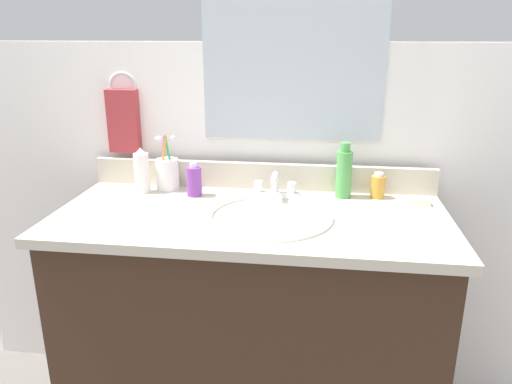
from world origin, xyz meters
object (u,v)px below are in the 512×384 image
Objects in this scene: faucet at (275,188)px; bottle_toner_green at (344,173)px; bottle_cream_purple at (194,181)px; soap_bar at (419,201)px; hand_towel at (124,121)px; bottle_oil_amber at (378,186)px; bottle_lotion_white at (142,171)px; cup_white_ceramic at (167,173)px.

faucet is 0.87× the size of bottle_toner_green.
bottle_cream_purple is 0.73m from soap_bar.
soap_bar is at bearing -7.06° from hand_towel.
bottle_oil_amber is 0.79m from bottle_lotion_white.
faucet is at bearing -174.77° from bottle_oil_amber.
bottle_lotion_white is at bearing 179.38° from soap_bar.
bottle_oil_amber is 0.60m from bottle_cream_purple.
bottle_oil_amber is 1.34× the size of soap_bar.
cup_white_ceramic is (0.17, -0.07, -0.16)m from hand_towel.
faucet is 0.38m from cup_white_ceramic.
bottle_lotion_white is 0.91m from soap_bar.
hand_towel reaches higher than faucet.
hand_towel is at bearing 175.36° from bottle_oil_amber.
bottle_toner_green is 2.15× the size of bottle_oil_amber.
faucet is at bearing 5.84° from bottle_cream_purple.
hand_towel is 1.43× the size of bottle_lotion_white.
bottle_oil_amber is at bearing 5.23° from faucet.
bottle_oil_amber is 0.44× the size of cup_white_ceramic.
bottle_lotion_white is 0.09m from cup_white_ceramic.
bottle_toner_green reaches higher than bottle_lotion_white.
soap_bar is at bearing -2.82° from faucet.
bottle_lotion_white reaches higher than soap_bar.
bottle_cream_purple is 0.19m from bottle_lotion_white.
soap_bar is (0.12, -0.05, -0.03)m from bottle_oil_amber.
hand_towel is 0.59m from faucet.
bottle_cream_purple is 0.75× the size of bottle_lotion_white.
cup_white_ceramic is at bearing 28.74° from bottle_lotion_white.
faucet is at bearing 1.63° from bottle_lotion_white.
bottle_lotion_white reaches higher than faucet.
cup_white_ceramic reaches higher than faucet.
cup_white_ceramic reaches higher than bottle_oil_amber.
soap_bar is (0.73, 0.00, -0.04)m from bottle_cream_purple.
bottle_toner_green is at bearing -176.17° from bottle_oil_amber.
bottle_toner_green reaches higher than bottle_oil_amber.
bottle_toner_green is (0.22, 0.02, 0.05)m from faucet.
bottle_oil_amber is at bearing 3.83° from bottle_toner_green.
bottle_lotion_white reaches higher than bottle_oil_amber.
faucet is (0.55, -0.10, -0.19)m from hand_towel.
bottle_toner_green is 2.87× the size of soap_bar.
hand_towel reaches higher than bottle_toner_green.
bottle_cream_purple reaches higher than bottle_oil_amber.
cup_white_ceramic reaches higher than bottle_lotion_white.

